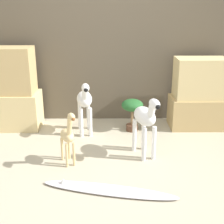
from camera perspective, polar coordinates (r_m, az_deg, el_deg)
name	(u,v)px	position (r m, az deg, el deg)	size (l,w,h in m)	color
ground_plane	(104,174)	(3.26, -1.45, -11.27)	(14.00, 14.00, 0.00)	#B2A88E
wall_back	(105,45)	(4.54, -1.28, 12.14)	(6.40, 0.08, 2.20)	brown
rock_pillar_left	(10,92)	(4.49, -18.08, 3.58)	(0.77, 0.45, 1.12)	#DBC184
rock_pillar_right	(199,95)	(4.48, 15.59, 2.95)	(0.77, 0.45, 0.97)	tan
zebra_right	(146,119)	(3.46, 6.18, -1.23)	(0.31, 0.52, 0.73)	white
zebra_left	(85,101)	(4.09, -5.03, 1.99)	(0.26, 0.52, 0.73)	white
giraffe_figurine	(68,135)	(3.34, -8.06, -4.14)	(0.24, 0.38, 0.64)	#E0C184
potted_palm_front	(132,108)	(4.21, 3.73, 0.67)	(0.29, 0.29, 0.45)	#513323
surfboard	(108,190)	(2.98, -0.67, -14.02)	(1.30, 0.47, 0.08)	silver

